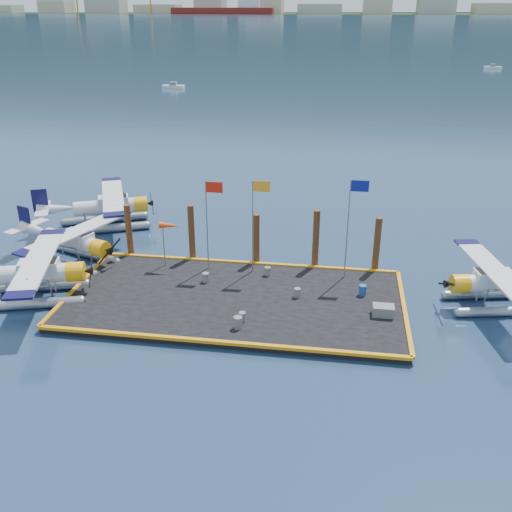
{
  "coord_description": "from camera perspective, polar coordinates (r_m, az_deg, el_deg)",
  "views": [
    {
      "loc": [
        5.85,
        -29.82,
        16.7
      ],
      "look_at": [
        0.99,
        2.0,
        2.31
      ],
      "focal_mm": 40.0,
      "sensor_mm": 36.0,
      "label": 1
    }
  ],
  "objects": [
    {
      "name": "flagpole_red",
      "position": [
        36.71,
        -4.66,
        4.42
      ],
      "size": [
        1.14,
        0.08,
        6.0
      ],
      "color": "gray",
      "rests_on": "dock"
    },
    {
      "name": "flagpole_yellow",
      "position": [
        36.13,
        -0.02,
        4.37
      ],
      "size": [
        1.14,
        0.08,
        6.2
      ],
      "color": "gray",
      "rests_on": "dock"
    },
    {
      "name": "seaplane_c",
      "position": [
        47.22,
        -14.51,
        4.59
      ],
      "size": [
        9.32,
        9.81,
        3.58
      ],
      "rotation": [
        0.0,
        0.0,
        -1.17
      ],
      "color": "gray",
      "rests_on": "ground"
    },
    {
      "name": "drum_0",
      "position": [
        36.33,
        -5.04,
        -2.15
      ],
      "size": [
        0.43,
        0.43,
        0.6
      ],
      "primitive_type": "cylinder",
      "color": "slate",
      "rests_on": "dock"
    },
    {
      "name": "drum_5",
      "position": [
        37.06,
        1.17,
        -1.52
      ],
      "size": [
        0.41,
        0.41,
        0.57
      ],
      "primitive_type": "cylinder",
      "color": "slate",
      "rests_on": "dock"
    },
    {
      "name": "piling_2",
      "position": [
        38.58,
        0.04,
        1.52
      ],
      "size": [
        0.44,
        0.44,
        3.8
      ],
      "primitive_type": "cylinder",
      "color": "#3E1D11",
      "rests_on": "ground"
    },
    {
      "name": "piling_3",
      "position": [
        38.13,
        6.0,
        1.51
      ],
      "size": [
        0.44,
        0.44,
        4.3
      ],
      "primitive_type": "cylinder",
      "color": "#3E1D11",
      "rests_on": "ground"
    },
    {
      "name": "drum_3",
      "position": [
        31.24,
        -1.82,
        -6.66
      ],
      "size": [
        0.48,
        0.48,
        0.68
      ],
      "primitive_type": "cylinder",
      "color": "slate",
      "rests_on": "dock"
    },
    {
      "name": "flagpole_blue",
      "position": [
        35.71,
        9.55,
        4.08
      ],
      "size": [
        1.14,
        0.08,
        6.5
      ],
      "color": "gray",
      "rests_on": "dock"
    },
    {
      "name": "seaplane_b",
      "position": [
        41.12,
        -17.7,
        1.15
      ],
      "size": [
        8.81,
        9.34,
        3.37
      ],
      "rotation": [
        0.0,
        0.0,
        -1.93
      ],
      "color": "gray",
      "rests_on": "ground"
    },
    {
      "name": "piling_1",
      "position": [
        39.38,
        -6.45,
        2.16
      ],
      "size": [
        0.44,
        0.44,
        4.2
      ],
      "primitive_type": "cylinder",
      "color": "#3E1D11",
      "rests_on": "ground"
    },
    {
      "name": "piling_0",
      "position": [
        40.77,
        -12.57,
        2.35
      ],
      "size": [
        0.44,
        0.44,
        4.0
      ],
      "primitive_type": "cylinder",
      "color": "#3E1D11",
      "rests_on": "ground"
    },
    {
      "name": "drum_4",
      "position": [
        35.2,
        10.61,
        -3.37
      ],
      "size": [
        0.45,
        0.45,
        0.64
      ],
      "primitive_type": "cylinder",
      "color": "navy",
      "rests_on": "dock"
    },
    {
      "name": "dock_bumpers",
      "position": [
        34.44,
        -2.14,
        -4.01
      ],
      "size": [
        20.25,
        10.25,
        0.18
      ],
      "primitive_type": null,
      "color": "orange",
      "rests_on": "dock"
    },
    {
      "name": "seaplane_d",
      "position": [
        36.49,
        23.08,
        -2.72
      ],
      "size": [
        8.57,
        9.34,
        3.3
      ],
      "rotation": [
        0.0,
        0.0,
        1.77
      ],
      "color": "gray",
      "rests_on": "ground"
    },
    {
      "name": "ground",
      "position": [
        34.67,
        -2.12,
        -4.73
      ],
      "size": [
        4000.0,
        4000.0,
        0.0
      ],
      "primitive_type": "plane",
      "color": "navy",
      "rests_on": "ground"
    },
    {
      "name": "piling_4",
      "position": [
        38.26,
        11.98,
        0.93
      ],
      "size": [
        0.44,
        0.44,
        4.0
      ],
      "primitive_type": "cylinder",
      "color": "#3E1D11",
      "rests_on": "ground"
    },
    {
      "name": "drum_2",
      "position": [
        34.47,
        4.16,
        -3.68
      ],
      "size": [
        0.4,
        0.4,
        0.56
      ],
      "primitive_type": "cylinder",
      "color": "slate",
      "rests_on": "dock"
    },
    {
      "name": "windsock",
      "position": [
        37.82,
        -8.64,
        2.93
      ],
      "size": [
        1.4,
        0.44,
        3.12
      ],
      "color": "gray",
      "rests_on": "dock"
    },
    {
      "name": "crate",
      "position": [
        33.23,
        12.61,
        -5.34
      ],
      "size": [
        1.21,
        0.8,
        0.6
      ],
      "primitive_type": "cube",
      "color": "slate",
      "rests_on": "dock"
    },
    {
      "name": "drum_1",
      "position": [
        31.88,
        -1.37,
        -6.1
      ],
      "size": [
        0.39,
        0.39,
        0.55
      ],
      "primitive_type": "cylinder",
      "color": "slate",
      "rests_on": "dock"
    },
    {
      "name": "dock",
      "position": [
        34.58,
        -2.13,
        -4.44
      ],
      "size": [
        20.0,
        10.0,
        0.4
      ],
      "primitive_type": "cube",
      "color": "black",
      "rests_on": "ground"
    },
    {
      "name": "seaplane_a",
      "position": [
        36.91,
        -21.35,
        -1.93
      ],
      "size": [
        9.26,
        9.96,
        3.55
      ],
      "rotation": [
        0.0,
        0.0,
        -1.29
      ],
      "color": "gray",
      "rests_on": "ground"
    },
    {
      "name": "far_backdrop",
      "position": [
        1782.79,
        17.65,
        22.84
      ],
      "size": [
        3050.0,
        2050.0,
        810.0
      ],
      "color": "black",
      "rests_on": "ground"
    }
  ]
}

